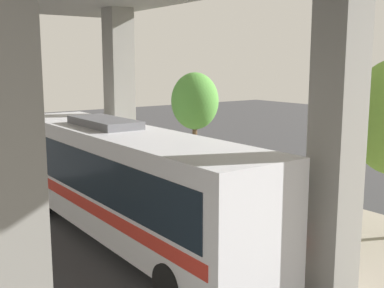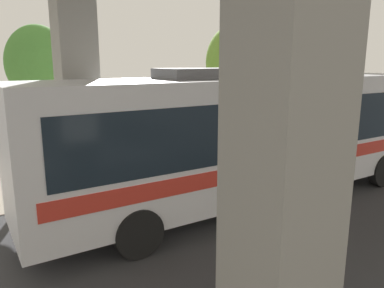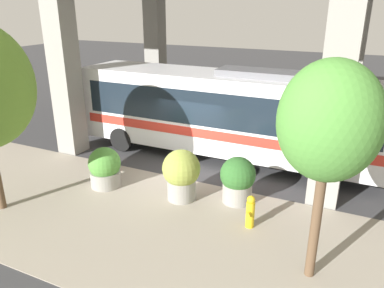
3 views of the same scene
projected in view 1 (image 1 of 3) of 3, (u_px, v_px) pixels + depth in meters
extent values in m
plane|color=#38383A|center=(210.00, 232.00, 15.38)|extent=(80.00, 80.00, 0.00)
cube|color=gray|center=(277.00, 214.00, 17.11)|extent=(6.00, 40.00, 0.02)
cube|color=gray|center=(120.00, 106.00, 18.50)|extent=(0.90, 0.90, 7.35)
cube|color=gray|center=(337.00, 140.00, 10.45)|extent=(0.90, 0.90, 7.35)
cube|color=gray|center=(3.00, 189.00, 6.39)|extent=(0.90, 0.90, 7.35)
cube|color=silver|center=(123.00, 179.00, 14.39)|extent=(2.45, 12.03, 2.92)
cube|color=#19232D|center=(123.00, 167.00, 14.33)|extent=(2.49, 11.07, 1.29)
cube|color=red|center=(124.00, 198.00, 14.49)|extent=(2.49, 11.43, 0.35)
cube|color=slate|center=(104.00, 122.00, 15.09)|extent=(1.23, 3.01, 0.24)
cylinder|color=black|center=(246.00, 260.00, 11.93)|extent=(0.28, 1.00, 1.00)
cylinder|color=black|center=(169.00, 285.00, 10.60)|extent=(0.28, 1.00, 1.00)
cylinder|color=black|center=(103.00, 191.00, 18.41)|extent=(0.28, 1.00, 1.00)
cylinder|color=black|center=(44.00, 201.00, 17.08)|extent=(0.28, 1.00, 1.00)
cylinder|color=gold|center=(195.00, 188.00, 19.15)|extent=(0.24, 0.24, 0.79)
sphere|color=gold|center=(195.00, 177.00, 19.07)|extent=(0.23, 0.23, 0.23)
cylinder|color=gold|center=(199.00, 185.00, 19.23)|extent=(0.14, 0.11, 0.11)
cylinder|color=gold|center=(192.00, 186.00, 19.02)|extent=(0.14, 0.11, 0.11)
cylinder|color=gray|center=(286.00, 229.00, 14.84)|extent=(1.01, 1.01, 0.55)
sphere|color=#4C8C38|center=(287.00, 211.00, 14.75)|extent=(1.08, 1.08, 1.08)
sphere|color=#993F8C|center=(281.00, 216.00, 14.78)|extent=(0.35, 0.35, 0.35)
cylinder|color=gray|center=(222.00, 206.00, 16.84)|extent=(0.90, 0.90, 0.74)
sphere|color=olive|center=(223.00, 187.00, 16.72)|extent=(1.19, 1.19, 1.19)
sphere|color=orange|center=(218.00, 193.00, 16.76)|extent=(0.32, 0.32, 0.32)
cylinder|color=gray|center=(182.00, 200.00, 17.83)|extent=(0.91, 0.91, 0.65)
sphere|color=#2D6028|center=(182.00, 183.00, 17.73)|extent=(1.10, 1.10, 1.10)
sphere|color=orange|center=(178.00, 188.00, 17.76)|extent=(0.32, 0.32, 0.32)
cylinder|color=brown|center=(195.00, 150.00, 21.17)|extent=(0.22, 0.22, 3.09)
ellipsoid|color=#4C8C38|center=(195.00, 101.00, 20.81)|extent=(2.06, 2.06, 2.47)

